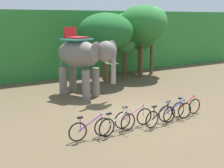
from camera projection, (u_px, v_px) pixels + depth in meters
name	position (u px, v px, depth m)	size (l,w,h in m)	color
ground_plane	(139.00, 114.00, 13.42)	(80.00, 80.00, 0.00)	brown
foliage_hedge	(48.00, 42.00, 23.30)	(36.00, 6.00, 4.80)	#338438
tree_right	(106.00, 32.00, 19.04)	(3.57, 3.57, 4.61)	brown
tree_far_right	(125.00, 34.00, 21.85)	(2.22, 2.22, 4.65)	brown
tree_left	(142.00, 24.00, 20.99)	(3.39, 3.39, 5.18)	brown
tree_center	(140.00, 30.00, 22.08)	(2.87, 2.87, 4.85)	brown
tree_far_left	(153.00, 22.00, 22.04)	(2.22, 2.22, 5.12)	brown
elephant	(83.00, 57.00, 16.01)	(2.84, 4.21, 3.78)	slate
bike_purple	(90.00, 129.00, 10.59)	(1.71, 0.52, 0.92)	black
bike_white	(118.00, 124.00, 11.04)	(1.71, 0.52, 0.92)	black
bike_pink	(133.00, 118.00, 11.75)	(1.71, 0.52, 0.92)	black
bike_black	(161.00, 116.00, 11.90)	(1.70, 0.52, 0.92)	black
bike_blue	(175.00, 111.00, 12.53)	(1.71, 0.52, 0.92)	black
bike_red	(186.00, 107.00, 13.09)	(1.71, 0.52, 0.92)	black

